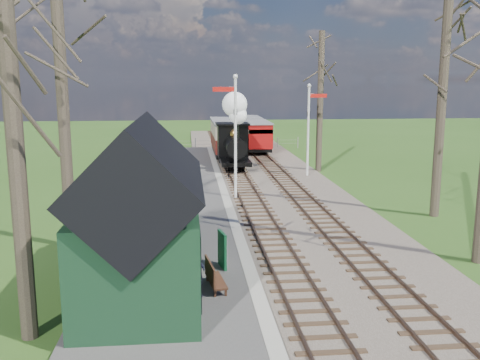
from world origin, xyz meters
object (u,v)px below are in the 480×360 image
object	(u,v)px
red_carriage_a	(257,136)
bench	(213,276)
locomotive	(234,136)
semaphore_near	(234,128)
station_shed	(142,219)
coach	(227,136)
sign_board	(222,250)
person	(198,273)
semaphore_far	(310,123)
red_carriage_b	(249,130)

from	to	relation	value
red_carriage_a	bench	distance (m)	29.50
locomotive	red_carriage_a	bearing A→B (deg)	72.46
semaphore_near	red_carriage_a	distance (m)	17.60
station_shed	semaphore_near	bearing A→B (deg)	73.62
coach	sign_board	bearing A→B (deg)	-94.59
coach	bench	xyz separation A→B (m)	(-2.40, -26.87, -1.11)
sign_board	person	world-z (taller)	person
locomotive	bench	bearing A→B (deg)	-96.55
semaphore_far	locomotive	size ratio (longest dim) A/B	1.14
semaphore_near	locomotive	size ratio (longest dim) A/B	1.24
bench	person	size ratio (longest dim) A/B	0.98
semaphore_far	coach	world-z (taller)	semaphore_far
coach	red_carriage_b	xyz separation A→B (m)	(2.60, 7.69, -0.23)
station_shed	person	distance (m)	2.08
semaphore_far	locomotive	distance (m)	5.35
semaphore_far	station_shed	bearing A→B (deg)	-115.72
semaphore_far	red_carriage_a	bearing A→B (deg)	99.05
semaphore_near	person	bearing A→B (deg)	-99.26
semaphore_near	semaphore_far	bearing A→B (deg)	49.40
red_carriage_a	person	distance (m)	30.20
person	coach	bearing A→B (deg)	6.06
locomotive	person	bearing A→B (deg)	-97.46
sign_board	bench	distance (m)	1.76
semaphore_near	coach	distance (m)	15.09
red_carriage_b	bench	size ratio (longest dim) A/B	3.47
station_shed	semaphore_far	distance (m)	20.01
locomotive	sign_board	bearing A→B (deg)	-96.01
red_carriage_b	bench	world-z (taller)	red_carriage_b
locomotive	bench	size ratio (longest dim) A/B	3.55
red_carriage_b	bench	distance (m)	34.93
semaphore_far	coach	size ratio (longest dim) A/B	0.71
station_shed	locomotive	size ratio (longest dim) A/B	1.25
semaphore_far	red_carriage_b	distance (m)	16.84
semaphore_far	red_carriage_b	world-z (taller)	semaphore_far
semaphore_far	sign_board	distance (m)	17.62
semaphore_near	red_carriage_a	bearing A→B (deg)	78.88
semaphore_near	bench	world-z (taller)	semaphore_near
semaphore_far	bench	size ratio (longest dim) A/B	4.04
red_carriage_a	bench	size ratio (longest dim) A/B	3.47
coach	red_carriage_a	bearing A→B (deg)	40.13
locomotive	person	size ratio (longest dim) A/B	3.48
locomotive	person	world-z (taller)	locomotive
person	semaphore_far	bearing A→B (deg)	-9.26
semaphore_near	red_carriage_b	bearing A→B (deg)	81.54
station_shed	locomotive	world-z (taller)	locomotive
coach	red_carriage_a	world-z (taller)	coach
semaphore_near	sign_board	bearing A→B (deg)	-96.99
coach	bench	bearing A→B (deg)	-95.11
semaphore_far	person	distance (m)	20.06
locomotive	bench	world-z (taller)	locomotive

